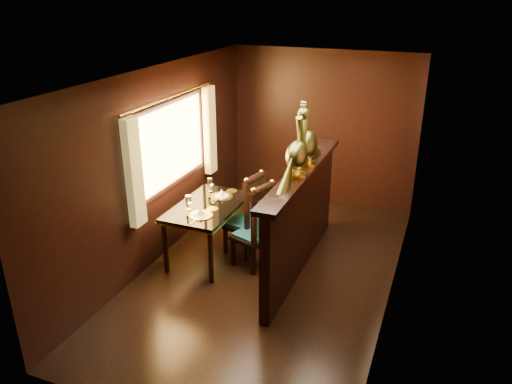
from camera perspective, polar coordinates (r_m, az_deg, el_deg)
ground at (r=6.42m, az=1.36°, el=-9.28°), size 5.00×5.00×0.00m
room_shell at (r=5.79m, az=0.77°, el=4.39°), size 3.04×5.04×2.52m
partition at (r=6.24m, az=5.14°, el=-2.90°), size 0.26×2.70×1.36m
dining_table at (r=6.52m, az=-5.53°, el=-2.02°), size 0.79×1.29×0.96m
chair_left at (r=6.58m, az=-0.71°, el=-2.37°), size 0.50×0.52×1.18m
chair_right at (r=6.25m, az=0.29°, el=-3.73°), size 0.55×0.56×1.19m
peacock_left at (r=5.61m, az=4.71°, el=5.62°), size 0.25×0.67×0.80m
peacock_right at (r=5.97m, az=5.86°, el=6.78°), size 0.26×0.70×0.83m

